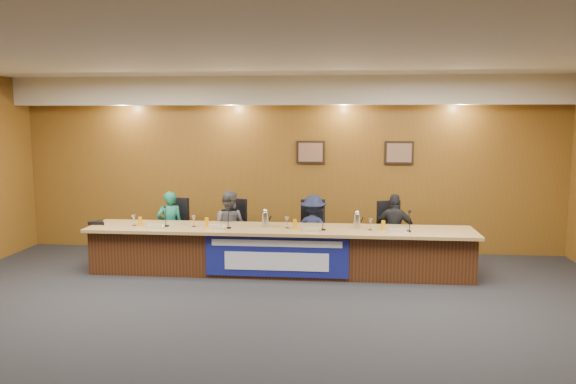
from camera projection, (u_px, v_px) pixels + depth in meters
The scene contains 39 objects.
floor at pixel (257, 328), 6.64m from camera, with size 10.00×10.00×0.00m, color black.
ceiling at pixel (255, 52), 6.23m from camera, with size 10.00×8.00×0.04m, color silver.
wall_back at pixel (289, 165), 10.38m from camera, with size 10.00×0.04×3.20m, color brown.
soffit at pixel (288, 91), 9.96m from camera, with size 10.00×0.50×0.50m, color beige.
dais_body at pixel (280, 252), 8.97m from camera, with size 6.00×0.80×0.70m, color #442311.
dais_top at pixel (279, 229), 8.87m from camera, with size 6.10×0.95×0.05m, color #A47F49.
banner at pixel (276, 256), 8.55m from camera, with size 2.20×0.02×0.65m, color navy.
banner_text_upper at pixel (276, 244), 8.51m from camera, with size 2.00×0.01×0.10m, color silver.
banner_text_lower at pixel (276, 261), 8.55m from camera, with size 1.60×0.01×0.28m, color silver.
wall_photo_left at pixel (311, 152), 10.28m from camera, with size 0.52×0.04×0.42m, color black.
wall_photo_right at pixel (399, 153), 10.12m from camera, with size 0.52×0.04×0.42m, color black.
panelist_a at pixel (170, 226), 9.68m from camera, with size 0.45×0.29×1.23m, color #14634D.
panelist_b at pixel (229, 227), 9.58m from camera, with size 0.61×0.47×1.25m, color #4A4A4F.
panelist_c at pixel (313, 230), 9.44m from camera, with size 0.77×0.44×1.19m, color #141934.
panelist_d at pixel (395, 231), 9.31m from camera, with size 0.72×0.30×1.23m, color black.
office_chair_a at pixel (172, 233), 9.80m from camera, with size 0.48×0.48×0.08m, color black.
office_chair_b at pixel (230, 234), 9.70m from camera, with size 0.48×0.48×0.08m, color black.
office_chair_c at pixel (314, 236), 9.56m from camera, with size 0.48×0.48×0.08m, color black.
office_chair_d at pixel (394, 237), 9.43m from camera, with size 0.48×0.48×0.08m, color black.
nameplate_a at pixel (155, 226), 8.79m from camera, with size 0.24×0.06×0.09m, color white.
microphone_a at pixel (167, 226), 8.97m from camera, with size 0.07×0.07×0.02m, color black.
juice_glass_a at pixel (140, 222), 8.99m from camera, with size 0.06×0.06×0.15m, color orange.
water_glass_a at pixel (134, 220), 9.01m from camera, with size 0.08×0.08×0.18m, color silver.
nameplate_b at pixel (216, 226), 8.74m from camera, with size 0.24×0.06×0.09m, color white.
microphone_b at pixel (229, 228), 8.81m from camera, with size 0.07×0.07×0.02m, color black.
juice_glass_b at pixel (207, 222), 8.92m from camera, with size 0.06×0.06×0.15m, color orange.
water_glass_b at pixel (194, 221), 8.94m from camera, with size 0.08×0.08×0.18m, color silver.
nameplate_c at pixel (311, 229), 8.53m from camera, with size 0.24×0.06×0.09m, color white.
microphone_c at pixel (323, 230), 8.67m from camera, with size 0.07×0.07×0.02m, color black.
juice_glass_c at pixel (295, 224), 8.78m from camera, with size 0.06×0.06×0.15m, color orange.
water_glass_c at pixel (287, 223), 8.82m from camera, with size 0.08×0.08×0.18m, color silver.
nameplate_d at pixel (398, 230), 8.47m from camera, with size 0.24×0.06×0.09m, color white.
microphone_d at pixel (409, 231), 8.55m from camera, with size 0.07×0.07×0.02m, color black.
juice_glass_d at pixel (383, 225), 8.66m from camera, with size 0.06×0.06×0.15m, color orange.
water_glass_d at pixel (370, 224), 8.66m from camera, with size 0.08×0.08×0.18m, color silver.
carafe_mid at pixel (265, 220), 8.90m from camera, with size 0.11×0.11×0.24m, color silver.
carafe_right at pixel (357, 221), 8.79m from camera, with size 0.11×0.11×0.23m, color silver.
speakerphone at pixel (98, 223), 9.16m from camera, with size 0.32×0.32×0.05m, color black.
paper_stack at pixel (400, 231), 8.63m from camera, with size 0.22×0.30×0.01m, color white.
Camera 1 is at (0.99, -6.31, 2.47)m, focal length 35.00 mm.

